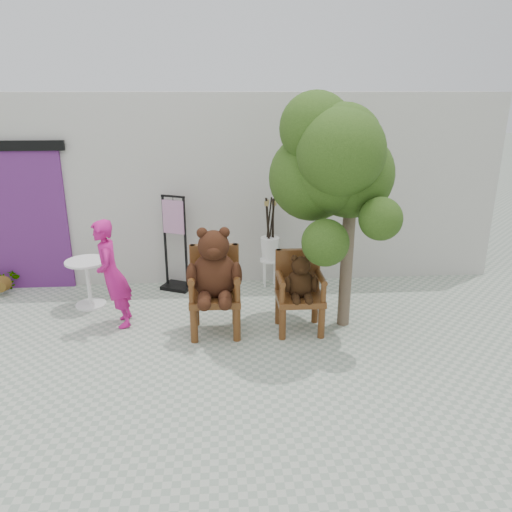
# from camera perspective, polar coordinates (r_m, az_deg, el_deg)

# --- Properties ---
(ground_plane) EXTENTS (60.00, 60.00, 0.00)m
(ground_plane) POSITION_cam_1_polar(r_m,az_deg,el_deg) (6.00, -3.55, -12.05)
(ground_plane) COLOR #A1A796
(ground_plane) RESTS_ON ground
(back_wall) EXTENTS (9.00, 1.00, 3.00)m
(back_wall) POSITION_cam_1_polar(r_m,az_deg,el_deg) (8.40, -4.03, 7.94)
(back_wall) COLOR #BBB8AF
(back_wall) RESTS_ON ground
(doorway) EXTENTS (1.40, 0.11, 2.33)m
(doorway) POSITION_cam_1_polar(r_m,az_deg,el_deg) (8.51, -24.66, 4.09)
(doorway) COLOR #592165
(doorway) RESTS_ON ground
(chair_big) EXTENTS (0.70, 0.75, 1.43)m
(chair_big) POSITION_cam_1_polar(r_m,az_deg,el_deg) (6.36, -4.78, -2.17)
(chair_big) COLOR #49270F
(chair_big) RESTS_ON ground
(chair_small) EXTENTS (0.60, 0.57, 1.06)m
(chair_small) POSITION_cam_1_polar(r_m,az_deg,el_deg) (6.50, 5.02, -3.28)
(chair_small) COLOR #49270F
(chair_small) RESTS_ON ground
(person) EXTENTS (0.44, 0.59, 1.47)m
(person) POSITION_cam_1_polar(r_m,az_deg,el_deg) (6.82, -16.13, -2.03)
(person) COLOR #B91673
(person) RESTS_ON ground
(cafe_table) EXTENTS (0.60, 0.60, 0.70)m
(cafe_table) POSITION_cam_1_polar(r_m,az_deg,el_deg) (7.65, -18.65, -2.36)
(cafe_table) COLOR white
(cafe_table) RESTS_ON ground
(display_stand) EXTENTS (0.55, 0.51, 1.51)m
(display_stand) POSITION_cam_1_polar(r_m,az_deg,el_deg) (7.93, -9.16, 0.26)
(display_stand) COLOR black
(display_stand) RESTS_ON ground
(stool_bucket) EXTENTS (0.32, 0.32, 1.45)m
(stool_bucket) POSITION_cam_1_polar(r_m,az_deg,el_deg) (7.92, 1.59, 0.91)
(stool_bucket) COLOR white
(stool_bucket) RESTS_ON ground
(tree) EXTENTS (1.54, 1.76, 3.04)m
(tree) POSITION_cam_1_polar(r_m,az_deg,el_deg) (6.23, 8.65, 10.03)
(tree) COLOR #4C3D2E
(tree) RESTS_ON ground
(potted_plant) EXTENTS (0.42, 0.38, 0.43)m
(potted_plant) POSITION_cam_1_polar(r_m,az_deg,el_deg) (8.71, -26.78, -2.46)
(potted_plant) COLOR #1B340E
(potted_plant) RESTS_ON ground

